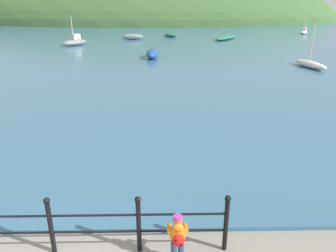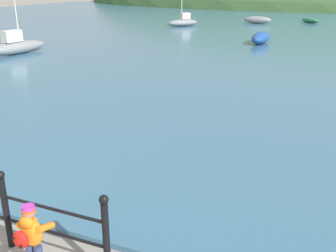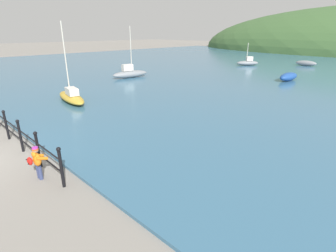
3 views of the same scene
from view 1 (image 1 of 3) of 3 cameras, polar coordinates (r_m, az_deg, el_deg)
The scene contains 11 objects.
water at distance 35.84m, azimuth -4.92°, elevation 14.30°, with size 80.00×60.00×0.10m, color #386684.
far_hillside at distance 73.57m, azimuth -3.09°, elevation 18.00°, with size 77.83×42.81×18.87m.
iron_railing at distance 6.65m, azimuth -19.82°, elevation -15.75°, with size 6.63×0.12×1.21m.
child_in_coat at distance 6.11m, azimuth 1.70°, elevation -18.46°, with size 0.38×0.53×1.00m.
boat_green_fishing at distance 38.82m, azimuth 10.02°, elevation 14.97°, with size 3.76×4.91×0.38m.
boat_mid_harbor at distance 26.02m, azimuth -2.77°, elevation 12.48°, with size 1.04×2.65×0.68m.
boat_red_dinghy at distance 37.89m, azimuth -6.18°, elevation 15.20°, with size 2.38×0.76×0.63m.
boat_far_left at distance 24.30m, azimuth 23.55°, elevation 9.87°, with size 1.50×3.10×2.86m.
boat_blue_hull at distance 40.29m, azimuth 0.39°, elevation 15.56°, with size 1.98×2.01×0.45m.
boat_white_sailboat at distance 47.13m, azimuth 22.66°, elevation 14.91°, with size 1.70×2.21×2.16m.
boat_twin_mast at distance 34.25m, azimuth -15.93°, elevation 13.93°, with size 2.45×2.61×2.69m.
Camera 1 is at (2.24, -3.48, 4.54)m, focal length 35.00 mm.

